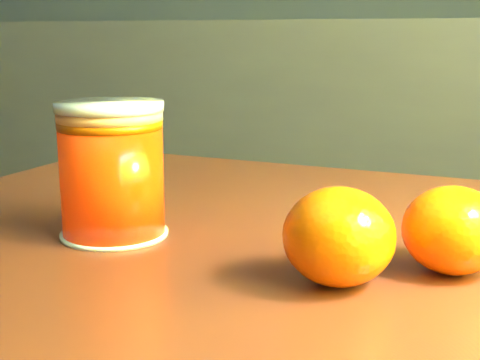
% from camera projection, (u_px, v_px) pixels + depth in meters
% --- Properties ---
extents(kitchen_counter, '(3.15, 0.60, 0.90)m').
position_uv_depth(kitchen_counter, '(117.00, 173.00, 2.06)').
color(kitchen_counter, '#45464A').
rests_on(kitchen_counter, ground).
extents(juice_glass, '(0.09, 0.09, 0.11)m').
position_uv_depth(juice_glass, '(112.00, 171.00, 0.56)').
color(juice_glass, '#FF3105').
rests_on(juice_glass, table).
extents(orange_front, '(0.08, 0.08, 0.07)m').
position_uv_depth(orange_front, '(339.00, 236.00, 0.45)').
color(orange_front, '#FF6305').
rests_on(orange_front, table).
extents(orange_back, '(0.09, 0.09, 0.06)m').
position_uv_depth(orange_back, '(453.00, 230.00, 0.48)').
color(orange_back, '#FF6305').
rests_on(orange_back, table).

